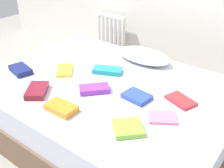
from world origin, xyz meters
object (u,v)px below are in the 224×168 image
radiator (111,35)px  textbook_navy (20,70)px  bed (108,110)px  textbook_orange (61,108)px  textbook_pink (162,118)px  textbook_purple (94,89)px  textbook_blue (137,96)px  textbook_maroon (37,91)px  textbook_teal (108,70)px  pillow (143,56)px  textbook_lime (128,128)px  textbook_yellow (65,70)px  textbook_red (181,100)px

radiator → textbook_navy: radiator is taller
bed → textbook_orange: 0.56m
textbook_pink → textbook_navy: size_ratio=0.82×
textbook_purple → textbook_navy: bearing=143.3°
textbook_pink → textbook_blue: (-0.27, 0.11, 0.01)m
textbook_orange → textbook_blue: textbook_orange is taller
textbook_maroon → textbook_teal: 0.64m
bed → textbook_navy: size_ratio=8.98×
radiator → pillow: (0.88, -0.65, 0.17)m
textbook_lime → pillow: bearing=69.8°
textbook_yellow → textbook_navy: (-0.30, -0.24, 0.01)m
textbook_yellow → textbook_red: size_ratio=1.14×
textbook_lime → textbook_navy: (-1.20, 0.09, 0.01)m
textbook_orange → textbook_lime: bearing=10.2°
pillow → textbook_teal: size_ratio=2.18×
textbook_maroon → textbook_teal: (0.21, 0.60, -0.00)m
textbook_red → textbook_purple: textbook_purple is taller
textbook_lime → textbook_pink: (0.12, 0.24, -0.01)m
textbook_orange → textbook_red: bearing=43.0°
bed → textbook_maroon: bearing=-128.5°
bed → textbook_navy: bearing=-158.6°
textbook_purple → textbook_red: bearing=-23.5°
bed → textbook_teal: bearing=129.6°
radiator → textbook_teal: radiator is taller
textbook_lime → textbook_teal: size_ratio=0.73×
pillow → textbook_maroon: size_ratio=2.35×
textbook_red → textbook_navy: bearing=-142.4°
textbook_lime → textbook_blue: size_ratio=0.92×
textbook_yellow → textbook_pink: (1.02, -0.10, -0.00)m
pillow → textbook_yellow: bearing=-126.5°
radiator → textbook_blue: bearing=-46.2°
textbook_pink → textbook_maroon: size_ratio=0.79×
textbook_yellow → textbook_red: bearing=58.4°
textbook_yellow → textbook_teal: size_ratio=0.96×
textbook_pink → textbook_purple: (-0.59, -0.00, 0.01)m
textbook_orange → textbook_purple: bearing=85.7°
textbook_yellow → textbook_red: textbook_red is taller
pillow → textbook_purple: size_ratio=2.36×
pillow → textbook_yellow: pillow is taller
pillow → textbook_blue: size_ratio=2.76×
textbook_pink → textbook_navy: bearing=152.6°
textbook_yellow → textbook_purple: 0.44m
textbook_orange → textbook_pink: 0.69m
bed → textbook_maroon: size_ratio=8.72×
textbook_blue → textbook_maroon: textbook_maroon is taller
textbook_yellow → textbook_blue: (0.75, 0.01, 0.01)m
textbook_red → textbook_purple: size_ratio=0.91×
bed → textbook_lime: bearing=-40.4°
textbook_orange → bed: bearing=84.5°
textbook_orange → textbook_blue: size_ratio=1.11×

